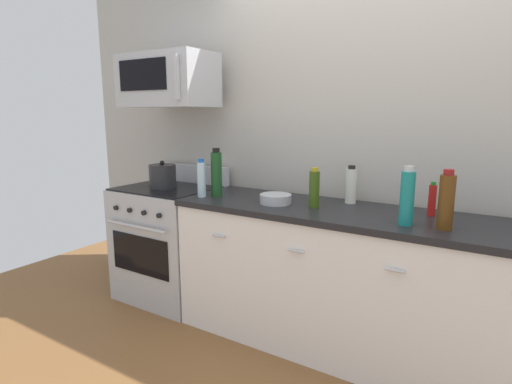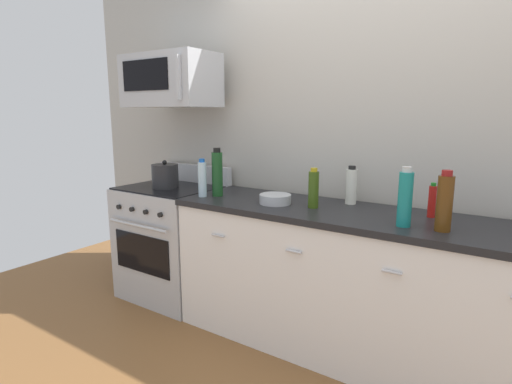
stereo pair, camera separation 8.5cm
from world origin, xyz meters
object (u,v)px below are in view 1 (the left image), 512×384
at_px(bottle_hot_sauce_red, 432,200).
at_px(bottle_vinegar_white, 351,185).
at_px(bottle_olive_oil, 314,189).
at_px(stockpot, 163,176).
at_px(bowl_steel_prep, 276,198).
at_px(bottle_water_clear, 202,179).
at_px(range_oven, 170,241).
at_px(bottle_wine_green, 216,173).
at_px(bottle_wine_amber, 446,201).
at_px(microwave, 168,81).
at_px(bottle_sparkling_teal, 407,197).

bearing_deg(bottle_hot_sauce_red, bottle_vinegar_white, 171.16).
relative_size(bottle_olive_oil, stockpot, 1.15).
bearing_deg(bottle_vinegar_white, bowl_steel_prep, -146.83).
bearing_deg(bottle_vinegar_white, bottle_olive_oil, -122.71).
bearing_deg(bowl_steel_prep, bottle_hot_sauce_red, 11.69).
bearing_deg(bottle_water_clear, bottle_vinegar_white, 20.60).
bearing_deg(range_oven, bottle_wine_green, -7.22).
xyz_separation_m(bottle_vinegar_white, bottle_water_clear, (-0.96, -0.36, 0.01)).
bearing_deg(bottle_vinegar_white, range_oven, -171.59).
bearing_deg(bottle_wine_green, bottle_hot_sauce_red, 8.17).
height_order(bottle_wine_green, bottle_wine_amber, bottle_wine_green).
height_order(bottle_vinegar_white, bottle_hot_sauce_red, bottle_vinegar_white).
bearing_deg(bottle_hot_sauce_red, bottle_wine_green, -171.83).
height_order(bottle_wine_green, bowl_steel_prep, bottle_wine_green).
bearing_deg(bottle_water_clear, range_oven, 162.43).
relative_size(range_oven, bottle_hot_sauce_red, 5.38).
bearing_deg(bottle_water_clear, bottle_hot_sauce_red, 10.84).
distance_m(microwave, bottle_wine_amber, 2.17).
relative_size(bottle_hot_sauce_red, stockpot, 0.91).
xyz_separation_m(bottle_hot_sauce_red, bowl_steel_prep, (-0.93, -0.19, -0.06)).
bearing_deg(range_oven, bottle_water_clear, -17.57).
bearing_deg(microwave, range_oven, -90.29).
height_order(bottle_wine_green, bottle_sparkling_teal, bottle_wine_green).
distance_m(bottle_vinegar_white, bottle_sparkling_teal, 0.56).
height_order(range_oven, bottle_wine_amber, bottle_wine_amber).
relative_size(bottle_vinegar_white, bottle_hot_sauce_red, 1.26).
xyz_separation_m(bottle_water_clear, bottle_wine_green, (0.07, 0.08, 0.03)).
xyz_separation_m(bottle_vinegar_white, bottle_wine_amber, (0.61, -0.34, 0.03)).
bearing_deg(range_oven, microwave, 89.71).
relative_size(microwave, bottle_hot_sauce_red, 3.74).
xyz_separation_m(microwave, bottle_vinegar_white, (1.43, 0.17, -0.71)).
relative_size(range_oven, bottle_water_clear, 3.95).
height_order(bottle_vinegar_white, bowl_steel_prep, bottle_vinegar_white).
distance_m(bottle_sparkling_teal, bottle_wine_amber, 0.19).
relative_size(microwave, stockpot, 3.39).
bearing_deg(bottle_olive_oil, bottle_wine_amber, -7.64).
bearing_deg(bottle_water_clear, bottle_wine_amber, 0.64).
xyz_separation_m(bottle_water_clear, bottle_olive_oil, (0.81, 0.12, -0.01)).
relative_size(bottle_olive_oil, bottle_sparkling_teal, 0.80).
bearing_deg(bowl_steel_prep, bottle_sparkling_teal, -6.24).
xyz_separation_m(range_oven, stockpot, (0.00, -0.05, 0.55)).
bearing_deg(bottle_wine_amber, bottle_olive_oil, 172.36).
height_order(range_oven, stockpot, stockpot).
xyz_separation_m(range_oven, bottle_wine_green, (0.54, -0.07, 0.61)).
distance_m(bottle_vinegar_white, bottle_olive_oil, 0.29).
relative_size(range_oven, bowl_steel_prep, 5.13).
xyz_separation_m(bottle_water_clear, stockpot, (-0.47, 0.10, -0.03)).
xyz_separation_m(bottle_sparkling_teal, bowl_steel_prep, (-0.84, 0.09, -0.12)).
distance_m(bottle_wine_green, stockpot, 0.55).
relative_size(microwave, bowl_steel_prep, 3.57).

